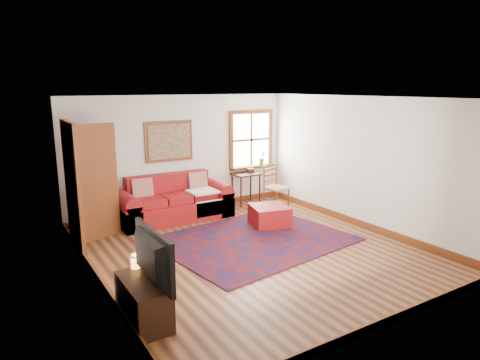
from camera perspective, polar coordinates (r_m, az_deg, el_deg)
ground at (r=7.23m, az=1.64°, el=-9.31°), size 5.50×5.50×0.00m
room_envelope at (r=6.80m, az=1.65°, el=3.75°), size 5.04×5.54×2.52m
window at (r=10.05m, az=1.69°, el=4.62°), size 1.18×0.20×1.38m
doorway at (r=7.70m, az=-19.81°, el=-0.36°), size 0.89×1.08×2.14m
framed_artwork at (r=9.05m, az=-9.44°, el=5.11°), size 1.05×0.07×0.85m
persian_rug at (r=7.66m, az=1.84°, el=-7.95°), size 3.45×2.91×0.02m
red_leather_sofa at (r=8.89m, az=-8.79°, el=-3.25°), size 2.30×0.95×0.90m
red_ottoman at (r=8.41m, az=3.95°, el=-4.76°), size 0.84×0.84×0.39m
side_table at (r=9.79m, az=0.81°, el=0.20°), size 0.61×0.45×0.73m
ladder_back_chair at (r=9.45m, az=4.62°, el=-0.75°), size 0.53×0.51×0.98m
media_cabinet at (r=5.24m, az=-12.76°, el=-15.50°), size 0.41×0.91×0.50m
television at (r=4.95m, az=-12.58°, el=-10.06°), size 0.14×1.07×0.62m
candle_hurricane at (r=5.44m, az=-13.79°, el=-10.56°), size 0.12×0.12×0.18m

